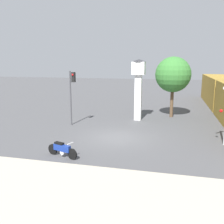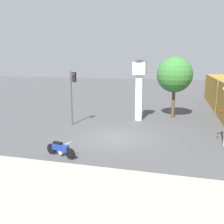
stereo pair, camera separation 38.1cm
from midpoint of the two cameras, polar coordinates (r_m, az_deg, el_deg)
ground_plane at (r=17.45m, az=1.61°, el=-5.88°), size 120.00×120.00×0.00m
sidewalk_strip at (r=10.28m, az=-9.67°, el=-18.79°), size 36.00×6.00×0.10m
motorcycle at (r=14.26m, az=-10.95°, el=-8.29°), size 1.97×0.77×0.90m
clock_tower at (r=22.24m, az=6.79°, el=7.14°), size 1.33×1.33×5.39m
traffic_light at (r=20.65m, az=-8.45°, el=5.39°), size 0.50×0.35×4.46m
street_tree at (r=23.93m, az=14.57°, el=8.23°), size 3.28×3.28×5.66m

